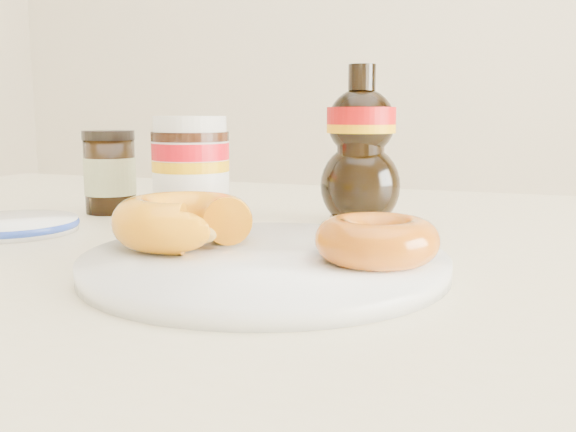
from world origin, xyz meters
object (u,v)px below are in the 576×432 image
(dining_table, at_px, (266,324))
(blue_rim_saucer, at_px, (12,225))
(donut_whole, at_px, (377,240))
(nutella_jar, at_px, (191,167))
(syrup_bottle, at_px, (361,145))
(dark_jar, at_px, (110,173))
(plate, at_px, (265,262))
(donut_bitten, at_px, (183,221))

(dining_table, relative_size, blue_rim_saucer, 10.79)
(donut_whole, xyz_separation_m, blue_rim_saucer, (-0.39, 0.06, -0.02))
(dining_table, xyz_separation_m, donut_whole, (0.13, -0.11, 0.11))
(nutella_jar, xyz_separation_m, syrup_bottle, (0.17, 0.07, 0.02))
(dark_jar, relative_size, blue_rim_saucer, 0.76)
(plate, bearing_deg, dining_table, 112.48)
(syrup_bottle, height_order, blue_rim_saucer, syrup_bottle)
(plate, relative_size, syrup_bottle, 1.63)
(donut_whole, bearing_deg, blue_rim_saucer, 171.81)
(syrup_bottle, bearing_deg, plate, -93.43)
(nutella_jar, bearing_deg, plate, -46.74)
(dining_table, xyz_separation_m, nutella_jar, (-0.11, 0.05, 0.15))
(dining_table, distance_m, donut_whole, 0.20)
(nutella_jar, relative_size, dark_jar, 1.18)
(dining_table, bearing_deg, dark_jar, 159.68)
(dining_table, height_order, donut_bitten, donut_bitten)
(donut_whole, bearing_deg, donut_bitten, 178.93)
(nutella_jar, xyz_separation_m, dark_jar, (-0.13, 0.04, -0.01))
(nutella_jar, relative_size, blue_rim_saucer, 0.89)
(donut_bitten, relative_size, donut_whole, 1.26)
(donut_bitten, xyz_separation_m, nutella_jar, (-0.08, 0.15, 0.03))
(donut_bitten, bearing_deg, plate, -24.68)
(syrup_bottle, distance_m, blue_rim_saucer, 0.37)
(syrup_bottle, height_order, dark_jar, syrup_bottle)
(donut_bitten, bearing_deg, syrup_bottle, 49.89)
(dining_table, xyz_separation_m, plate, (0.05, -0.11, 0.09))
(dark_jar, bearing_deg, nutella_jar, -16.71)
(plate, xyz_separation_m, donut_bitten, (-0.07, 0.01, 0.03))
(nutella_jar, relative_size, syrup_bottle, 0.68)
(donut_whole, bearing_deg, nutella_jar, 146.46)
(donut_bitten, height_order, dark_jar, dark_jar)
(plate, height_order, nutella_jar, nutella_jar)
(dining_table, relative_size, donut_bitten, 12.47)
(blue_rim_saucer, bearing_deg, dark_jar, 83.23)
(plate, bearing_deg, nutella_jar, 133.26)
(nutella_jar, height_order, blue_rim_saucer, nutella_jar)
(plate, distance_m, blue_rim_saucer, 0.31)
(dining_table, bearing_deg, syrup_bottle, 63.01)
(plate, relative_size, blue_rim_saucer, 2.13)
(donut_whole, bearing_deg, dining_table, 140.43)
(dining_table, distance_m, dark_jar, 0.28)
(syrup_bottle, bearing_deg, blue_rim_saucer, -151.18)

